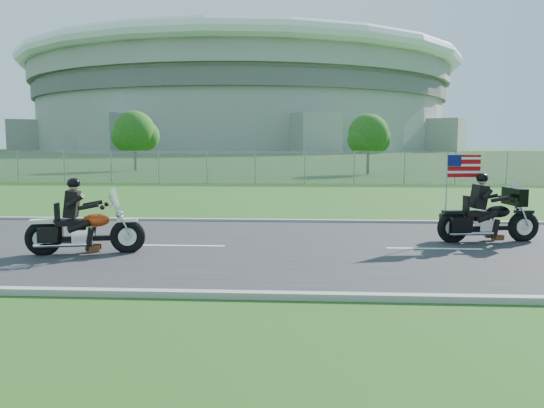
{
  "coord_description": "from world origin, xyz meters",
  "views": [
    {
      "loc": [
        0.97,
        -12.28,
        2.49
      ],
      "look_at": [
        0.23,
        0.0,
        1.06
      ],
      "focal_mm": 35.0,
      "sensor_mm": 36.0,
      "label": 1
    }
  ],
  "objects": [
    {
      "name": "curb_south",
      "position": [
        0.0,
        -4.05,
        0.05
      ],
      "size": [
        120.0,
        0.18,
        0.12
      ],
      "primitive_type": "cube",
      "color": "#9E9B93",
      "rests_on": "ground"
    },
    {
      "name": "motorcycle_follow",
      "position": [
        5.54,
        1.0,
        0.6
      ],
      "size": [
        2.61,
        0.97,
        2.18
      ],
      "rotation": [
        0.0,
        0.0,
        0.14
      ],
      "color": "black",
      "rests_on": "ground"
    },
    {
      "name": "curb_north",
      "position": [
        0.0,
        4.05,
        0.05
      ],
      "size": [
        120.0,
        0.18,
        0.12
      ],
      "primitive_type": "cube",
      "color": "#9E9B93",
      "rests_on": "ground"
    },
    {
      "name": "road",
      "position": [
        0.0,
        0.0,
        0.02
      ],
      "size": [
        120.0,
        8.0,
        0.04
      ],
      "primitive_type": "cube",
      "color": "#28282B",
      "rests_on": "ground"
    },
    {
      "name": "motorcycle_lead",
      "position": [
        -3.88,
        -1.01,
        0.55
      ],
      "size": [
        2.56,
        0.98,
        1.74
      ],
      "rotation": [
        0.0,
        0.0,
        0.21
      ],
      "color": "black",
      "rests_on": "ground"
    },
    {
      "name": "tree_fence_mid",
      "position": [
        -13.95,
        34.04,
        3.3
      ],
      "size": [
        3.96,
        3.69,
        5.3
      ],
      "color": "#382316",
      "rests_on": "ground"
    },
    {
      "name": "ground",
      "position": [
        0.0,
        0.0,
        0.0
      ],
      "size": [
        420.0,
        420.0,
        0.0
      ],
      "primitive_type": "plane",
      "color": "#1D4916",
      "rests_on": "ground"
    },
    {
      "name": "fence",
      "position": [
        -5.0,
        20.0,
        1.0
      ],
      "size": [
        60.0,
        0.03,
        2.0
      ],
      "primitive_type": "cube",
      "color": "gray",
      "rests_on": "ground"
    },
    {
      "name": "stadium",
      "position": [
        -20.0,
        170.0,
        15.58
      ],
      "size": [
        140.4,
        140.4,
        29.2
      ],
      "color": "#A3A099",
      "rests_on": "ground"
    },
    {
      "name": "tree_fence_near",
      "position": [
        6.04,
        30.04,
        2.97
      ],
      "size": [
        3.52,
        3.28,
        4.75
      ],
      "color": "#382316",
      "rests_on": "ground"
    }
  ]
}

